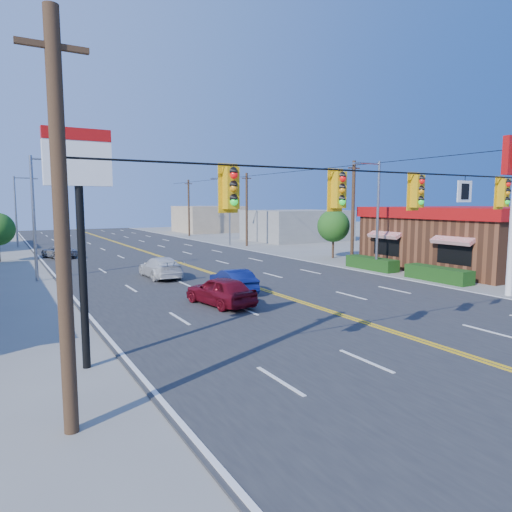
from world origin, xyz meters
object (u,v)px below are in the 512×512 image
car_magenta (220,292)px  car_white (160,268)px  car_blue (233,282)px  car_silver (59,252)px  kfc (478,236)px  pizza_hut_sign (79,198)px  signal_span (439,208)px

car_magenta → car_white: size_ratio=0.88×
car_blue → car_silver: car_blue is taller
kfc → car_blue: (-21.74, 0.02, -1.72)m
kfc → pizza_hut_sign: bearing=-165.5°
car_blue → car_silver: (-6.47, 22.03, -0.09)m
pizza_hut_sign → car_white: 17.19m
signal_span → car_magenta: 10.99m
signal_span → pizza_hut_sign: 11.60m
car_blue → pizza_hut_sign: bearing=45.0°
signal_span → car_white: 19.72m
kfc → car_blue: kfc is taller
signal_span → car_silver: (-8.18, 34.04, -4.31)m
car_silver → car_white: bearing=90.5°
car_magenta → car_blue: 3.24m
pizza_hut_sign → signal_span: bearing=-20.2°
pizza_hut_sign → car_silver: 30.51m
signal_span → car_magenta: (-3.72, 9.47, -4.17)m
car_magenta → car_white: bearing=-100.7°
signal_span → car_silver: signal_span is taller
car_blue → car_magenta: bearing=55.7°
car_magenta → car_silver: car_magenta is taller
car_white → pizza_hut_sign: bearing=64.8°
pizza_hut_sign → car_blue: 12.99m
pizza_hut_sign → car_white: (7.25, 14.93, -4.49)m
car_blue → car_white: 7.17m
kfc → car_blue: bearing=180.0°
car_blue → car_silver: 22.96m
car_magenta → car_silver: size_ratio=1.03×
car_white → car_silver: (-4.55, 15.12, -0.12)m
signal_span → kfc: signal_span is taller
car_white → car_magenta: bearing=90.2°
car_magenta → car_blue: size_ratio=1.05×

